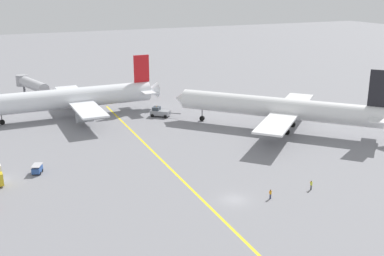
{
  "coord_description": "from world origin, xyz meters",
  "views": [
    {
      "loc": [
        -36.31,
        -61.82,
        34.08
      ],
      "look_at": [
        5.29,
        27.88,
        4.0
      ],
      "focal_mm": 44.36,
      "sensor_mm": 36.0,
      "label": 1
    }
  ],
  "objects_px": {
    "airliner_being_pushed": "(279,108)",
    "ground_crew_wing_walker_right": "(311,185)",
    "ground_crew_ramp_agent_by_cones": "(270,194)",
    "jet_bridge": "(30,84)",
    "airliner_at_gate_left": "(72,98)",
    "pushback_tug": "(160,112)",
    "gse_baggage_cart_near_cluster": "(37,169)"
  },
  "relations": [
    {
      "from": "airliner_being_pushed",
      "to": "gse_baggage_cart_near_cluster",
      "type": "bearing_deg",
      "value": -175.63
    },
    {
      "from": "airliner_at_gate_left",
      "to": "ground_crew_ramp_agent_by_cones",
      "type": "relative_size",
      "value": 29.77
    },
    {
      "from": "airliner_at_gate_left",
      "to": "gse_baggage_cart_near_cluster",
      "type": "relative_size",
      "value": 15.69
    },
    {
      "from": "ground_crew_wing_walker_right",
      "to": "airliner_being_pushed",
      "type": "bearing_deg",
      "value": 64.33
    },
    {
      "from": "airliner_being_pushed",
      "to": "ground_crew_ramp_agent_by_cones",
      "type": "height_order",
      "value": "airliner_being_pushed"
    },
    {
      "from": "ground_crew_wing_walker_right",
      "to": "jet_bridge",
      "type": "relative_size",
      "value": 0.09
    },
    {
      "from": "airliner_at_gate_left",
      "to": "ground_crew_wing_walker_right",
      "type": "height_order",
      "value": "airliner_at_gate_left"
    },
    {
      "from": "airliner_being_pushed",
      "to": "ground_crew_wing_walker_right",
      "type": "xyz_separation_m",
      "value": [
        -15.37,
        -31.97,
        -4.48
      ]
    },
    {
      "from": "gse_baggage_cart_near_cluster",
      "to": "ground_crew_ramp_agent_by_cones",
      "type": "relative_size",
      "value": 1.9
    },
    {
      "from": "gse_baggage_cart_near_cluster",
      "to": "ground_crew_wing_walker_right",
      "type": "relative_size",
      "value": 1.85
    },
    {
      "from": "airliner_at_gate_left",
      "to": "jet_bridge",
      "type": "bearing_deg",
      "value": 104.78
    },
    {
      "from": "pushback_tug",
      "to": "ground_crew_wing_walker_right",
      "type": "distance_m",
      "value": 55.64
    },
    {
      "from": "gse_baggage_cart_near_cluster",
      "to": "ground_crew_ramp_agent_by_cones",
      "type": "height_order",
      "value": "gse_baggage_cart_near_cluster"
    },
    {
      "from": "gse_baggage_cart_near_cluster",
      "to": "jet_bridge",
      "type": "xyz_separation_m",
      "value": [
        6.86,
        65.24,
        3.61
      ]
    },
    {
      "from": "pushback_tug",
      "to": "ground_crew_wing_walker_right",
      "type": "xyz_separation_m",
      "value": [
        6.59,
        -55.25,
        -0.35
      ]
    },
    {
      "from": "airliner_at_gate_left",
      "to": "airliner_being_pushed",
      "type": "relative_size",
      "value": 1.12
    },
    {
      "from": "airliner_at_gate_left",
      "to": "ground_crew_wing_walker_right",
      "type": "xyz_separation_m",
      "value": [
        27.7,
        -64.84,
        -4.15
      ]
    },
    {
      "from": "airliner_being_pushed",
      "to": "jet_bridge",
      "type": "xyz_separation_m",
      "value": [
        -50.45,
        60.86,
        -0.89
      ]
    },
    {
      "from": "ground_crew_wing_walker_right",
      "to": "gse_baggage_cart_near_cluster",
      "type": "bearing_deg",
      "value": 146.67
    },
    {
      "from": "ground_crew_ramp_agent_by_cones",
      "to": "ground_crew_wing_walker_right",
      "type": "bearing_deg",
      "value": 0.44
    },
    {
      "from": "pushback_tug",
      "to": "ground_crew_ramp_agent_by_cones",
      "type": "relative_size",
      "value": 4.3
    },
    {
      "from": "airliner_at_gate_left",
      "to": "pushback_tug",
      "type": "xyz_separation_m",
      "value": [
        21.11,
        -9.59,
        -3.8
      ]
    },
    {
      "from": "ground_crew_ramp_agent_by_cones",
      "to": "jet_bridge",
      "type": "xyz_separation_m",
      "value": [
        -26.66,
        92.89,
        3.61
      ]
    },
    {
      "from": "gse_baggage_cart_near_cluster",
      "to": "pushback_tug",
      "type": "bearing_deg",
      "value": 38.04
    },
    {
      "from": "pushback_tug",
      "to": "jet_bridge",
      "type": "bearing_deg",
      "value": 127.17
    },
    {
      "from": "ground_crew_wing_walker_right",
      "to": "ground_crew_ramp_agent_by_cones",
      "type": "distance_m",
      "value": 8.43
    },
    {
      "from": "airliner_being_pushed",
      "to": "jet_bridge",
      "type": "bearing_deg",
      "value": 129.66
    },
    {
      "from": "airliner_being_pushed",
      "to": "ground_crew_ramp_agent_by_cones",
      "type": "xyz_separation_m",
      "value": [
        -23.79,
        -32.03,
        -4.5
      ]
    },
    {
      "from": "pushback_tug",
      "to": "ground_crew_wing_walker_right",
      "type": "bearing_deg",
      "value": -83.2
    },
    {
      "from": "airliner_being_pushed",
      "to": "pushback_tug",
      "type": "distance_m",
      "value": 32.27
    },
    {
      "from": "jet_bridge",
      "to": "gse_baggage_cart_near_cluster",
      "type": "bearing_deg",
      "value": -96.0
    },
    {
      "from": "jet_bridge",
      "to": "pushback_tug",
      "type": "bearing_deg",
      "value": -52.83
    }
  ]
}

